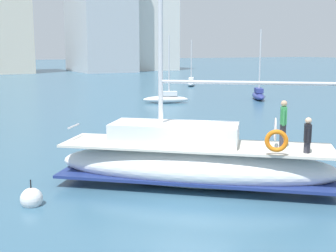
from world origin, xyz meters
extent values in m
plane|color=#38607A|center=(0.00, 0.00, 0.00)|extent=(400.00, 400.00, 0.00)
ellipsoid|color=white|center=(0.25, 0.54, 0.70)|extent=(8.95, 7.94, 1.40)
cube|color=navy|center=(0.25, 0.54, 0.39)|extent=(8.82, 7.83, 0.10)
cube|color=beige|center=(0.25, 0.54, 1.44)|extent=(8.46, 7.48, 0.08)
cube|color=white|center=(-0.30, 0.99, 1.83)|extent=(4.41, 4.04, 0.70)
cylinder|color=#B7B7BC|center=(1.55, -0.53, 3.60)|extent=(4.53, 3.74, 0.12)
cylinder|color=silver|center=(-3.17, 3.33, 1.95)|extent=(0.62, 0.73, 0.06)
torus|color=orange|center=(1.55, -2.05, 1.95)|extent=(0.63, 0.55, 0.70)
cylinder|color=#33333D|center=(2.48, -1.29, 1.88)|extent=(0.20, 0.20, 0.80)
cube|color=#338C4C|center=(2.48, -1.29, 2.56)|extent=(0.36, 0.37, 0.56)
sphere|color=tan|center=(2.48, -1.29, 2.95)|extent=(0.20, 0.20, 0.20)
cylinder|color=#338C4C|center=(2.34, -1.46, 2.51)|extent=(0.09, 0.09, 0.50)
cylinder|color=#338C4C|center=(2.62, -1.12, 2.51)|extent=(0.09, 0.09, 0.50)
cylinder|color=#33333D|center=(2.69, -2.17, 1.66)|extent=(0.20, 0.20, 0.35)
cube|color=black|center=(2.69, -2.17, 2.11)|extent=(0.36, 0.37, 0.56)
sphere|color=beige|center=(2.69, -2.17, 2.50)|extent=(0.20, 0.20, 0.20)
cylinder|color=black|center=(2.55, -2.34, 2.06)|extent=(0.09, 0.09, 0.50)
cylinder|color=black|center=(2.83, -2.00, 2.06)|extent=(0.09, 0.09, 0.50)
torus|color=silver|center=(2.30, -1.14, 2.10)|extent=(0.53, 0.63, 0.76)
ellipsoid|color=navy|center=(19.36, 20.63, 0.34)|extent=(3.04, 4.15, 0.69)
cube|color=navy|center=(19.25, 20.45, 0.89)|extent=(1.43, 1.79, 0.40)
cylinder|color=silver|center=(19.19, 20.36, 3.60)|extent=(0.11, 0.11, 5.82)
ellipsoid|color=silver|center=(21.75, 37.17, 0.33)|extent=(3.00, 3.98, 0.66)
cube|color=silver|center=(21.86, 37.34, 0.86)|extent=(1.40, 1.72, 0.40)
cylinder|color=silver|center=(21.91, 37.43, 3.29)|extent=(0.11, 0.11, 5.25)
ellipsoid|color=silver|center=(10.28, 22.16, 0.32)|extent=(4.00, 2.48, 0.64)
cube|color=silver|center=(10.46, 22.08, 0.84)|extent=(1.70, 1.20, 0.40)
cylinder|color=silver|center=(10.55, 22.04, 3.27)|extent=(0.11, 0.11, 5.25)
sphere|color=silver|center=(-5.13, 1.19, 0.20)|extent=(0.68, 0.68, 0.68)
cylinder|color=black|center=(-5.13, 1.19, 0.50)|extent=(0.04, 0.04, 0.60)
cube|color=beige|center=(5.88, 82.30, 11.51)|extent=(7.56, 12.36, 23.02)
cube|color=#B2B7BC|center=(24.12, 79.64, 13.62)|extent=(10.98, 16.70, 27.24)
cube|color=silver|center=(35.53, 81.23, 10.87)|extent=(11.93, 11.25, 21.73)
camera|label=1|loc=(-7.34, -11.98, 4.67)|focal=46.87mm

